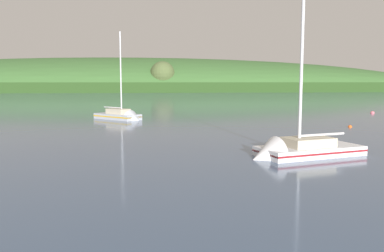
{
  "coord_description": "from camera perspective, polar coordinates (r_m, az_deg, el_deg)",
  "views": [
    {
      "loc": [
        -1.16,
        3.81,
        5.64
      ],
      "look_at": [
        3.61,
        38.73,
        1.7
      ],
      "focal_mm": 37.03,
      "sensor_mm": 36.0,
      "label": 1
    }
  ],
  "objects": [
    {
      "name": "mooring_buoy_off_fishing_boat",
      "position": [
        78.33,
        24.54,
        1.68
      ],
      "size": [
        0.76,
        0.76,
        0.84
      ],
      "color": "#E06675",
      "rests_on": "ground"
    },
    {
      "name": "mooring_buoy_foreground",
      "position": [
        53.37,
        21.79,
        -0.14
      ],
      "size": [
        0.5,
        0.5,
        0.58
      ],
      "color": "#EA5B19",
      "rests_on": "ground"
    },
    {
      "name": "far_shoreline_hill",
      "position": [
        265.1,
        -9.18,
        5.15
      ],
      "size": [
        554.63,
        126.7,
        42.91
      ],
      "rotation": [
        0.0,
        0.0,
        -0.03
      ],
      "color": "#27431B",
      "rests_on": "ground"
    },
    {
      "name": "sailboat_near_mooring",
      "position": [
        60.32,
        -10.06,
        1.16
      ],
      "size": [
        8.05,
        8.24,
        14.36
      ],
      "rotation": [
        0.0,
        0.0,
        5.47
      ],
      "color": "#ADB2BC",
      "rests_on": "ground"
    },
    {
      "name": "sailboat_midwater_white",
      "position": [
        31.16,
        14.8,
        -3.97
      ],
      "size": [
        9.72,
        5.55,
        14.75
      ],
      "rotation": [
        0.0,
        0.0,
        3.39
      ],
      "color": "white",
      "rests_on": "ground"
    }
  ]
}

